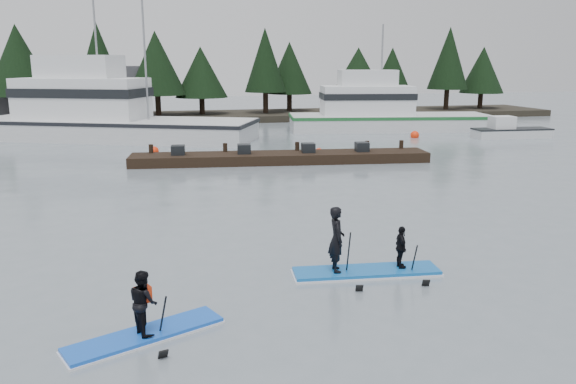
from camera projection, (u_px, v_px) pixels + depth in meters
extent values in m
plane|color=slate|center=(346.00, 293.00, 13.31)|extent=(160.00, 160.00, 0.00)
cube|color=#2D281E|center=(201.00, 117.00, 53.08)|extent=(70.00, 8.00, 0.60)
cube|color=#4C4C51|center=(45.00, 94.00, 51.37)|extent=(18.00, 6.00, 5.00)
cube|color=silver|center=(116.00, 137.00, 39.81)|extent=(20.12, 12.79, 2.61)
cube|color=white|center=(82.00, 98.00, 39.60)|extent=(9.64, 7.10, 2.83)
cylinder|color=gray|center=(97.00, 59.00, 38.76)|extent=(0.14, 0.14, 8.22)
cube|color=silver|center=(389.00, 128.00, 45.40)|extent=(16.38, 7.07, 2.26)
cube|color=white|center=(367.00, 100.00, 44.76)|extent=(7.57, 4.39, 2.26)
cylinder|color=gray|center=(382.00, 70.00, 44.30)|extent=(0.14, 0.14, 6.98)
cube|color=silver|center=(512.00, 133.00, 40.76)|extent=(5.70, 2.06, 0.65)
cube|color=black|center=(281.00, 158.00, 30.52)|extent=(16.23, 3.92, 0.54)
sphere|color=#FF300C|center=(154.00, 153.00, 33.64)|extent=(0.55, 0.55, 0.55)
sphere|color=#FF300C|center=(319.00, 154.00, 33.28)|extent=(0.49, 0.49, 0.49)
sphere|color=#FF300C|center=(415.00, 138.00, 40.71)|extent=(0.63, 0.63, 0.63)
cube|color=blue|center=(145.00, 335.00, 11.11)|extent=(3.17, 1.97, 0.12)
imported|color=black|center=(143.00, 302.00, 10.95)|extent=(0.70, 0.77, 1.29)
cube|color=#F03A14|center=(143.00, 295.00, 10.91)|extent=(0.36, 0.30, 0.32)
cylinder|color=black|center=(161.00, 324.00, 11.03)|extent=(0.28, 0.87, 1.51)
cube|color=#1360B3|center=(366.00, 272.00, 14.45)|extent=(3.82, 1.24, 0.13)
imported|color=black|center=(337.00, 239.00, 14.15)|extent=(0.46, 0.65, 1.69)
cylinder|color=black|center=(348.00, 258.00, 14.06)|extent=(0.26, 0.95, 1.64)
imported|color=black|center=(401.00, 247.00, 14.43)|extent=(0.33, 0.67, 1.11)
cylinder|color=black|center=(412.00, 267.00, 14.36)|extent=(0.24, 0.84, 1.44)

